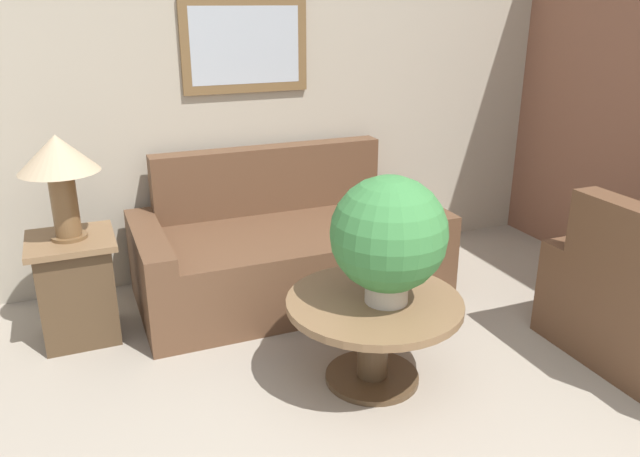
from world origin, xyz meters
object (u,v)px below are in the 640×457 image
Objects in this scene: potted_plant_on_table at (389,236)px; side_table at (77,287)px; couch_main at (288,251)px; coffee_table at (374,322)px; table_lamp at (59,163)px.

side_table is at bearing 142.20° from potted_plant_on_table.
couch_main is 1.17m from coffee_table.
couch_main is 1.54m from table_lamp.
table_lamp is (-0.00, 0.00, 0.74)m from side_table.
couch_main is 3.08× the size of potted_plant_on_table.
potted_plant_on_table is at bearing -41.94° from coffee_table.
potted_plant_on_table reaches higher than couch_main.
table_lamp is at bearing 104.04° from side_table.
couch_main is 3.18× the size of side_table.
table_lamp is 1.82m from potted_plant_on_table.
side_table is 1.06× the size of table_lamp.
side_table is 0.97× the size of potted_plant_on_table.
couch_main is 1.34m from side_table.
side_table is at bearing -175.74° from couch_main.
coffee_table is 1.75m from side_table.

